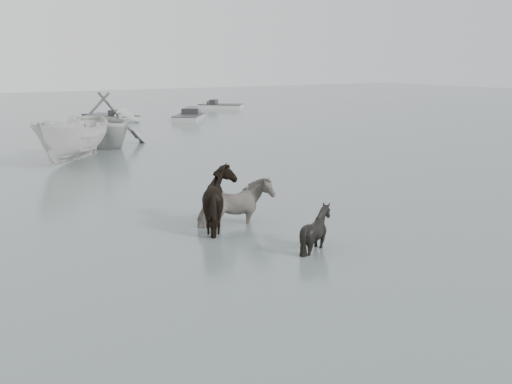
% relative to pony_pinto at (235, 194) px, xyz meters
% --- Properties ---
extents(ground, '(140.00, 140.00, 0.00)m').
position_rel_pony_pinto_xyz_m(ground, '(0.43, -1.71, -0.79)').
color(ground, '#4A5855').
rests_on(ground, ground).
extents(pony_pinto, '(1.92, 0.97, 1.58)m').
position_rel_pony_pinto_xyz_m(pony_pinto, '(0.00, 0.00, 0.00)').
color(pony_pinto, black).
rests_on(pony_pinto, ground).
extents(pony_dark, '(1.55, 1.78, 1.69)m').
position_rel_pony_pinto_xyz_m(pony_dark, '(-0.34, -0.04, 0.05)').
color(pony_dark, black).
rests_on(pony_dark, ground).
extents(pony_black, '(1.31, 1.22, 1.23)m').
position_rel_pony_pinto_xyz_m(pony_black, '(0.46, -2.65, -0.18)').
color(pony_black, black).
rests_on(pony_black, ground).
extents(rowboat_trail, '(4.59, 5.27, 2.70)m').
position_rel_pony_pinto_xyz_m(rowboat_trail, '(2.26, 15.82, 0.56)').
color(rowboat_trail, '#AAACA9').
rests_on(rowboat_trail, ground).
extents(boat_small, '(4.86, 5.03, 1.97)m').
position_rel_pony_pinto_xyz_m(boat_small, '(-0.23, 12.29, 0.19)').
color(boat_small, beige).
rests_on(boat_small, ground).
extents(skiff_port, '(4.20, 4.79, 0.75)m').
position_rel_pony_pinto_xyz_m(skiff_port, '(11.47, 25.28, -0.41)').
color(skiff_port, '#9D9F9C').
rests_on(skiff_port, ground).
extents(skiff_mid, '(3.35, 5.93, 0.75)m').
position_rel_pony_pinto_xyz_m(skiff_mid, '(7.06, 28.05, -0.41)').
color(skiff_mid, gray).
rests_on(skiff_mid, ground).
extents(skiff_star, '(4.69, 4.44, 0.75)m').
position_rel_pony_pinto_xyz_m(skiff_star, '(18.30, 33.00, -0.41)').
color(skiff_star, '#B6B7B2').
rests_on(skiff_star, ground).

